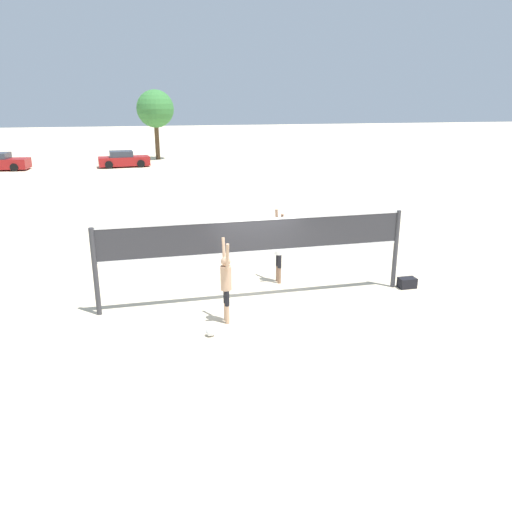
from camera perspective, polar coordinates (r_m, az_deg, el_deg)
name	(u,v)px	position (r m, az deg, el deg)	size (l,w,h in m)	color
ground_plane	(256,299)	(14.46, 0.00, -4.99)	(200.00, 200.00, 0.00)	beige
volleyball_net	(256,243)	(13.90, 0.00, 1.46)	(8.82, 0.14, 2.40)	#38383D
player_spiker	(226,280)	(12.65, -3.45, -2.73)	(0.28, 0.71, 2.20)	tan
player_blocker	(279,245)	(15.43, 2.63, 1.23)	(0.28, 0.72, 2.28)	#8C664C
volleyball	(211,331)	(12.34, -5.22, -8.58)	(0.24, 0.24, 0.24)	white
gear_bag	(407,283)	(15.98, 16.88, -2.94)	(0.53, 0.34, 0.31)	black
parked_car_mid	(124,160)	(44.63, -14.91, 10.59)	(4.33, 2.13, 1.35)	maroon
tree_left_cluster	(155,109)	(49.43, -11.44, 16.12)	(3.46, 3.46, 6.41)	#4C3823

